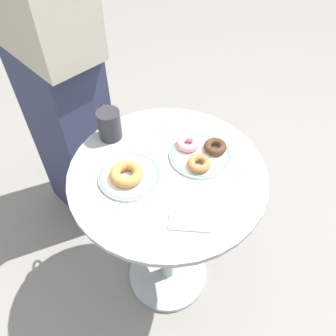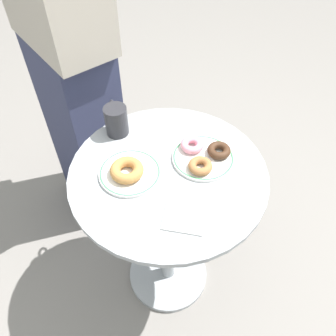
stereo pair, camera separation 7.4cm
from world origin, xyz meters
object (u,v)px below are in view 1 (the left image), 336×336
Objects in this scene: coffee_mug at (109,124)px; donut_pink_frosted at (188,143)px; donut_chocolate at (215,147)px; paper_napkin at (190,213)px; person_figure at (52,67)px; plate_left at (129,176)px; cafe_table at (168,217)px; donut_cinnamon at (199,163)px; donut_old_fashioned at (127,173)px; plate_right at (200,155)px.

donut_pink_frosted is at bearing -28.27° from coffee_mug.
donut_chocolate is 0.25m from paper_napkin.
plate_left is at bearing -69.90° from person_figure.
donut_chocolate is at bearing 55.11° from paper_napkin.
plate_left is 2.56× the size of donut_pink_frosted.
plate_left reaches higher than cafe_table.
donut_chocolate is 1.00× the size of donut_cinnamon.
donut_chocolate is at bearing -27.24° from coffee_mug.
coffee_mug reaches higher than donut_chocolate.
plate_left is at bearing -172.58° from donut_chocolate.
plate_left is 0.29m from donut_chocolate.
plate_left is 1.55× the size of coffee_mug.
person_figure is (-0.47, 0.47, 0.07)m from donut_chocolate.
donut_old_fashioned reaches higher than donut_cinnamon.
cafe_table is 0.69m from person_figure.
coffee_mug is (-0.26, 0.17, 0.05)m from plate_right.
paper_napkin reaches higher than cafe_table.
person_figure is at bearing 110.10° from plate_left.
plate_left reaches higher than paper_napkin.
donut_cinnamon reaches higher than paper_napkin.
donut_pink_frosted is (0.09, 0.08, 0.27)m from cafe_table.
donut_chocolate is (0.05, 0.01, 0.02)m from plate_right.
donut_cinnamon is at bearing -52.94° from person_figure.
donut_old_fashioned is 0.06× the size of person_figure.
donut_chocolate reaches higher than plate_right.
plate_left is 0.97× the size of plate_right.
donut_cinnamon is 0.32m from coffee_mug.
plate_left and plate_right have the same top height.
donut_old_fashioned is (-0.12, 0.00, 0.28)m from cafe_table.
paper_napkin is (0.14, -0.17, -0.00)m from plate_left.
plate_left is 0.21m from donut_cinnamon.
coffee_mug is (-0.14, 0.20, 0.30)m from cafe_table.
donut_pink_frosted reaches higher than cafe_table.
paper_napkin is (-0.07, -0.15, -0.02)m from donut_cinnamon.
plate_left is at bearing 176.23° from cafe_table.
paper_napkin is (-0.09, -0.20, -0.00)m from plate_right.
donut_old_fashioned is at bearing 179.92° from cafe_table.
cafe_table is at bearing 97.79° from paper_napkin.
plate_left is (-0.12, 0.01, 0.26)m from cafe_table.
donut_pink_frosted is 0.25m from paper_napkin.
cafe_table is 7.15× the size of donut_old_fashioned.
coffee_mug is at bearing 152.76° from donut_chocolate.
donut_pink_frosted is at bearing -48.26° from person_figure.
donut_old_fashioned is 0.29m from donut_chocolate.
plate_right is 0.31m from coffee_mug.
plate_right is at bearing 17.65° from cafe_table.
paper_napkin is (0.02, -0.16, 0.25)m from cafe_table.
donut_chocolate reaches higher than cafe_table.
plate_right is 0.05m from donut_pink_frosted.
paper_napkin is at bearing -48.15° from donut_old_fashioned.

